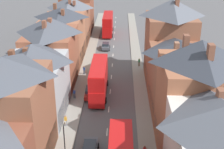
% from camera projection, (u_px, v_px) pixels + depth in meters
% --- Properties ---
extents(pavement_left, '(2.20, 104.00, 0.14)m').
position_uv_depth(pavement_left, '(85.00, 72.00, 59.81)').
color(pavement_left, gray).
rests_on(pavement_left, ground).
extents(pavement_right, '(2.20, 104.00, 0.14)m').
position_uv_depth(pavement_right, '(138.00, 73.00, 59.54)').
color(pavement_right, gray).
rests_on(pavement_right, ground).
extents(centre_line_dashes, '(0.14, 97.80, 0.01)m').
position_uv_depth(centre_line_dashes, '(111.00, 77.00, 57.86)').
color(centre_line_dashes, silver).
rests_on(centre_line_dashes, ground).
extents(terrace_row_left, '(8.00, 84.91, 13.58)m').
position_uv_depth(terrace_row_left, '(50.00, 54.00, 52.39)').
color(terrace_row_left, brown).
rests_on(terrace_row_left, ground).
extents(terrace_row_right, '(8.00, 52.72, 14.71)m').
position_uv_depth(terrace_row_right, '(196.00, 107.00, 35.05)').
color(terrace_row_right, brown).
rests_on(terrace_row_right, ground).
extents(double_decker_bus_lead, '(2.74, 10.80, 5.30)m').
position_uv_depth(double_decker_bus_lead, '(108.00, 24.00, 83.00)').
color(double_decker_bus_lead, '#B70F0F').
rests_on(double_decker_bus_lead, ground).
extents(double_decker_bus_far_approaching, '(2.74, 10.80, 5.30)m').
position_uv_depth(double_decker_bus_far_approaching, '(99.00, 79.00, 50.26)').
color(double_decker_bus_far_approaching, red).
rests_on(double_decker_bus_far_approaching, ground).
extents(car_near_blue, '(1.90, 3.81, 1.59)m').
position_uv_depth(car_near_blue, '(106.00, 46.00, 72.19)').
color(car_near_blue, '#4C515B').
rests_on(car_near_blue, ground).
extents(car_near_silver, '(1.90, 4.50, 1.63)m').
position_uv_depth(car_near_silver, '(91.00, 92.00, 50.39)').
color(car_near_silver, maroon).
rests_on(car_near_silver, ground).
extents(car_parked_left_a, '(1.90, 3.87, 1.67)m').
position_uv_depth(car_parked_left_a, '(95.00, 69.00, 59.28)').
color(car_parked_left_a, maroon).
rests_on(car_parked_left_a, ground).
extents(car_mid_black, '(1.90, 4.27, 1.64)m').
position_uv_depth(car_mid_black, '(90.00, 149.00, 36.65)').
color(car_mid_black, '#4C515B').
rests_on(car_mid_black, ground).
extents(pedestrian_mid_left, '(0.36, 0.22, 1.61)m').
position_uv_depth(pedestrian_mid_left, '(66.00, 120.00, 42.14)').
color(pedestrian_mid_left, gray).
rests_on(pedestrian_mid_left, pavement_left).
extents(pedestrian_mid_right, '(0.36, 0.22, 1.61)m').
position_uv_depth(pedestrian_mid_right, '(74.00, 93.00, 49.55)').
color(pedestrian_mid_right, '#3D4256').
rests_on(pedestrian_mid_right, pavement_left).
extents(pedestrian_far_left, '(0.36, 0.22, 1.61)m').
position_uv_depth(pedestrian_far_left, '(84.00, 70.00, 58.37)').
color(pedestrian_far_left, '#3D4256').
rests_on(pedestrian_far_left, pavement_left).
extents(pedestrian_far_right, '(0.36, 0.22, 1.61)m').
position_uv_depth(pedestrian_far_right, '(139.00, 62.00, 62.19)').
color(pedestrian_far_right, brown).
rests_on(pedestrian_far_right, pavement_right).
extents(street_lamp, '(0.20, 1.12, 5.50)m').
position_uv_depth(street_lamp, '(65.00, 143.00, 33.73)').
color(street_lamp, black).
rests_on(street_lamp, ground).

